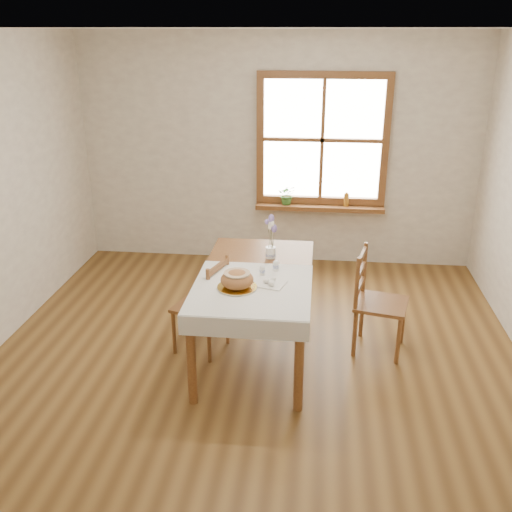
{
  "coord_description": "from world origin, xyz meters",
  "views": [
    {
      "loc": [
        0.47,
        -3.92,
        2.6
      ],
      "look_at": [
        0.0,
        0.3,
        0.9
      ],
      "focal_mm": 40.0,
      "sensor_mm": 36.0,
      "label": 1
    }
  ],
  "objects_px": {
    "chair_right": "(382,302)",
    "dining_table": "(256,283)",
    "chair_left": "(200,305)",
    "bread_plate": "(237,287)",
    "flower_vase": "(271,253)"
  },
  "relations": [
    {
      "from": "chair_right",
      "to": "dining_table",
      "type": "bearing_deg",
      "value": 112.98
    },
    {
      "from": "dining_table",
      "to": "chair_right",
      "type": "distance_m",
      "value": 1.08
    },
    {
      "from": "chair_left",
      "to": "bread_plate",
      "type": "height_order",
      "value": "chair_left"
    },
    {
      "from": "chair_left",
      "to": "flower_vase",
      "type": "height_order",
      "value": "same"
    },
    {
      "from": "bread_plate",
      "to": "dining_table",
      "type": "bearing_deg",
      "value": 71.67
    },
    {
      "from": "bread_plate",
      "to": "chair_left",
      "type": "bearing_deg",
      "value": 136.01
    },
    {
      "from": "dining_table",
      "to": "bread_plate",
      "type": "xyz_separation_m",
      "value": [
        -0.11,
        -0.33,
        0.1
      ]
    },
    {
      "from": "dining_table",
      "to": "bread_plate",
      "type": "height_order",
      "value": "bread_plate"
    },
    {
      "from": "chair_right",
      "to": "flower_vase",
      "type": "height_order",
      "value": "chair_right"
    },
    {
      "from": "dining_table",
      "to": "chair_left",
      "type": "relative_size",
      "value": 1.89
    },
    {
      "from": "dining_table",
      "to": "bread_plate",
      "type": "distance_m",
      "value": 0.36
    },
    {
      "from": "chair_right",
      "to": "bread_plate",
      "type": "relative_size",
      "value": 3.07
    },
    {
      "from": "bread_plate",
      "to": "flower_vase",
      "type": "distance_m",
      "value": 0.68
    },
    {
      "from": "chair_left",
      "to": "chair_right",
      "type": "bearing_deg",
      "value": 113.55
    },
    {
      "from": "flower_vase",
      "to": "chair_right",
      "type": "bearing_deg",
      "value": -8.54
    }
  ]
}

